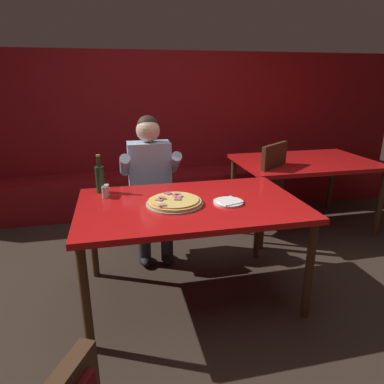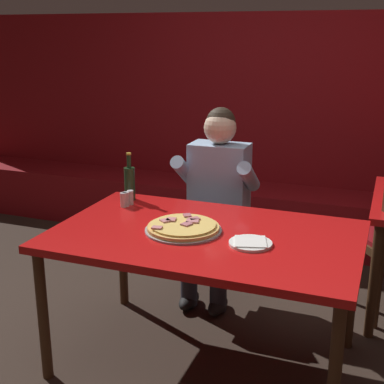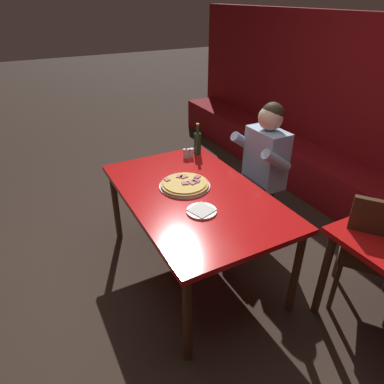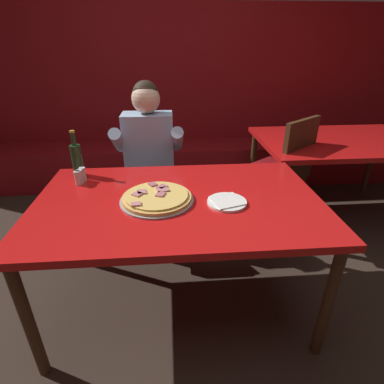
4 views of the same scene
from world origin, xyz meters
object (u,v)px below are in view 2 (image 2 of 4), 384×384
(beer_bottle, at_px, (130,182))
(shaker_black_pepper, at_px, (130,198))
(pizza, at_px, (183,227))
(plate_white_paper, at_px, (250,243))
(main_dining_table, at_px, (206,245))
(shaker_oregano, at_px, (123,201))
(diner_seated_blue_shirt, at_px, (215,197))
(shaker_parmesan, at_px, (126,200))

(beer_bottle, bearing_deg, shaker_black_pepper, -61.83)
(pizza, xyz_separation_m, plate_white_paper, (0.37, -0.06, -0.01))
(main_dining_table, relative_size, shaker_oregano, 18.12)
(shaker_oregano, height_order, diner_seated_blue_shirt, diner_seated_blue_shirt)
(main_dining_table, distance_m, shaker_oregano, 0.64)
(beer_bottle, bearing_deg, diner_seated_blue_shirt, 42.02)
(plate_white_paper, height_order, diner_seated_blue_shirt, diner_seated_blue_shirt)
(main_dining_table, bearing_deg, shaker_black_pepper, 153.75)
(shaker_oregano, distance_m, diner_seated_blue_shirt, 0.66)
(plate_white_paper, bearing_deg, pizza, 170.96)
(beer_bottle, bearing_deg, shaker_parmesan, -72.97)
(pizza, height_order, shaker_black_pepper, shaker_black_pepper)
(main_dining_table, distance_m, shaker_parmesan, 0.64)
(plate_white_paper, bearing_deg, shaker_parmesan, 159.05)
(beer_bottle, height_order, shaker_parmesan, beer_bottle)
(shaker_black_pepper, relative_size, shaker_parmesan, 1.00)
(main_dining_table, height_order, beer_bottle, beer_bottle)
(plate_white_paper, xyz_separation_m, beer_bottle, (-0.88, 0.45, 0.10))
(main_dining_table, xyz_separation_m, shaker_parmesan, (-0.58, 0.24, 0.11))
(shaker_parmesan, bearing_deg, diner_seated_blue_shirt, 52.84)
(pizza, bearing_deg, plate_white_paper, -9.04)
(shaker_black_pepper, distance_m, shaker_oregano, 0.06)
(diner_seated_blue_shirt, bearing_deg, main_dining_table, -75.19)
(diner_seated_blue_shirt, bearing_deg, pizza, -83.90)
(beer_bottle, height_order, shaker_oregano, beer_bottle)
(diner_seated_blue_shirt, bearing_deg, plate_white_paper, -61.21)
(main_dining_table, xyz_separation_m, pizza, (-0.12, -0.02, 0.09))
(plate_white_paper, relative_size, shaker_black_pepper, 2.44)
(shaker_oregano, bearing_deg, pizza, -27.21)
(beer_bottle, bearing_deg, shaker_oregano, -77.90)
(main_dining_table, distance_m, beer_bottle, 0.74)
(beer_bottle, distance_m, shaker_oregano, 0.16)
(shaker_black_pepper, distance_m, diner_seated_blue_shirt, 0.61)
(shaker_black_pepper, relative_size, diner_seated_blue_shirt, 0.07)
(shaker_parmesan, bearing_deg, plate_white_paper, -20.95)
(pizza, xyz_separation_m, shaker_oregano, (-0.47, 0.24, 0.02))
(shaker_black_pepper, height_order, diner_seated_blue_shirt, diner_seated_blue_shirt)
(plate_white_paper, distance_m, shaker_oregano, 0.90)
(shaker_black_pepper, bearing_deg, plate_white_paper, -23.37)
(diner_seated_blue_shirt, bearing_deg, shaker_parmesan, -127.16)
(main_dining_table, bearing_deg, diner_seated_blue_shirt, 104.81)
(plate_white_paper, xyz_separation_m, diner_seated_blue_shirt, (-0.45, 0.83, -0.05))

